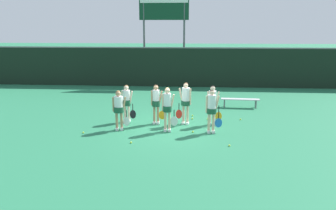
# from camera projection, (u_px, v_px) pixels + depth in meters

# --- Properties ---
(ground_plane) EXTENTS (140.00, 140.00, 0.00)m
(ground_plane) POSITION_uv_depth(u_px,v_px,m) (168.00, 127.00, 13.74)
(ground_plane) COLOR #26724C
(fence_windscreen) EXTENTS (60.00, 0.08, 2.74)m
(fence_windscreen) POSITION_uv_depth(u_px,v_px,m) (178.00, 67.00, 22.62)
(fence_windscreen) COLOR black
(fence_windscreen) RESTS_ON ground_plane
(scoreboard) EXTENTS (3.46, 0.15, 5.98)m
(scoreboard) POSITION_uv_depth(u_px,v_px,m) (164.00, 18.00, 22.77)
(scoreboard) COLOR #515156
(scoreboard) RESTS_ON ground_plane
(bench_courtside) EXTENTS (1.97, 0.45, 0.46)m
(bench_courtside) POSITION_uv_depth(u_px,v_px,m) (240.00, 100.00, 16.95)
(bench_courtside) COLOR #B2B2B7
(bench_courtside) RESTS_ON ground_plane
(player_0) EXTENTS (0.67, 0.41, 1.63)m
(player_0) POSITION_uv_depth(u_px,v_px,m) (119.00, 107.00, 13.15)
(player_0) COLOR tan
(player_0) RESTS_ON ground_plane
(player_1) EXTENTS (0.64, 0.35, 1.77)m
(player_1) POSITION_uv_depth(u_px,v_px,m) (168.00, 106.00, 12.96)
(player_1) COLOR beige
(player_1) RESTS_ON ground_plane
(player_2) EXTENTS (0.67, 0.38, 1.73)m
(player_2) POSITION_uv_depth(u_px,v_px,m) (212.00, 108.00, 12.78)
(player_2) COLOR beige
(player_2) RESTS_ON ground_plane
(player_3) EXTENTS (0.64, 0.36, 1.64)m
(player_3) POSITION_uv_depth(u_px,v_px,m) (127.00, 100.00, 14.28)
(player_3) COLOR beige
(player_3) RESTS_ON ground_plane
(player_4) EXTENTS (0.64, 0.34, 1.70)m
(player_4) POSITION_uv_depth(u_px,v_px,m) (156.00, 101.00, 14.00)
(player_4) COLOR tan
(player_4) RESTS_ON ground_plane
(player_5) EXTENTS (0.65, 0.38, 1.80)m
(player_5) POSITION_uv_depth(u_px,v_px,m) (186.00, 100.00, 13.94)
(player_5) COLOR beige
(player_5) RESTS_ON ground_plane
(player_6) EXTENTS (0.64, 0.36, 1.69)m
(player_6) POSITION_uv_depth(u_px,v_px,m) (213.00, 102.00, 13.85)
(player_6) COLOR beige
(player_6) RESTS_ON ground_plane
(tennis_ball_0) EXTENTS (0.07, 0.07, 0.07)m
(tennis_ball_0) POSITION_uv_depth(u_px,v_px,m) (193.00, 132.00, 13.00)
(tennis_ball_0) COLOR #CCE033
(tennis_ball_0) RESTS_ON ground_plane
(tennis_ball_1) EXTENTS (0.07, 0.07, 0.07)m
(tennis_ball_1) POSITION_uv_depth(u_px,v_px,m) (208.00, 119.00, 14.81)
(tennis_ball_1) COLOR #CCE033
(tennis_ball_1) RESTS_ON ground_plane
(tennis_ball_2) EXTENTS (0.07, 0.07, 0.07)m
(tennis_ball_2) POSITION_uv_depth(u_px,v_px,m) (229.00, 145.00, 11.50)
(tennis_ball_2) COLOR #CCE033
(tennis_ball_2) RESTS_ON ground_plane
(tennis_ball_3) EXTENTS (0.07, 0.07, 0.07)m
(tennis_ball_3) POSITION_uv_depth(u_px,v_px,m) (132.00, 115.00, 15.51)
(tennis_ball_3) COLOR #CCE033
(tennis_ball_3) RESTS_ON ground_plane
(tennis_ball_4) EXTENTS (0.07, 0.07, 0.07)m
(tennis_ball_4) POSITION_uv_depth(u_px,v_px,m) (131.00, 142.00, 11.80)
(tennis_ball_4) COLOR #CCE033
(tennis_ball_4) RESTS_ON ground_plane
(tennis_ball_5) EXTENTS (0.07, 0.07, 0.07)m
(tennis_ball_5) POSITION_uv_depth(u_px,v_px,m) (192.00, 116.00, 15.35)
(tennis_ball_5) COLOR #CCE033
(tennis_ball_5) RESTS_ON ground_plane
(tennis_ball_6) EXTENTS (0.07, 0.07, 0.07)m
(tennis_ball_6) POSITION_uv_depth(u_px,v_px,m) (240.00, 119.00, 14.75)
(tennis_ball_6) COLOR #CCE033
(tennis_ball_6) RESTS_ON ground_plane
(tennis_ball_7) EXTENTS (0.07, 0.07, 0.07)m
(tennis_ball_7) POSITION_uv_depth(u_px,v_px,m) (192.00, 118.00, 14.87)
(tennis_ball_7) COLOR #CCE033
(tennis_ball_7) RESTS_ON ground_plane
(tennis_ball_8) EXTENTS (0.07, 0.07, 0.07)m
(tennis_ball_8) POSITION_uv_depth(u_px,v_px,m) (83.00, 133.00, 12.91)
(tennis_ball_8) COLOR #CCE033
(tennis_ball_8) RESTS_ON ground_plane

